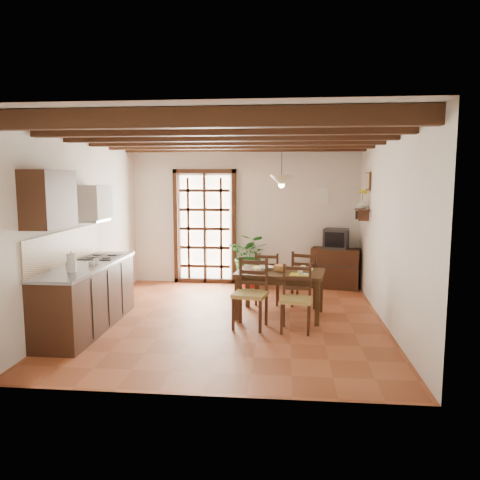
# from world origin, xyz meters

# --- Properties ---
(ground_plane) EXTENTS (5.00, 5.00, 0.00)m
(ground_plane) POSITION_xyz_m (0.00, 0.00, 0.00)
(ground_plane) COLOR brown
(room_shell) EXTENTS (4.52, 5.02, 2.81)m
(room_shell) POSITION_xyz_m (0.00, 0.00, 1.82)
(room_shell) COLOR silver
(room_shell) RESTS_ON ground_plane
(ceiling_beams) EXTENTS (4.50, 4.34, 0.20)m
(ceiling_beams) POSITION_xyz_m (0.00, 0.00, 2.69)
(ceiling_beams) COLOR black
(ceiling_beams) RESTS_ON room_shell
(french_door) EXTENTS (1.26, 0.11, 2.32)m
(french_door) POSITION_xyz_m (-0.80, 2.45, 1.18)
(french_door) COLOR white
(french_door) RESTS_ON ground_plane
(kitchen_counter) EXTENTS (0.64, 2.25, 1.38)m
(kitchen_counter) POSITION_xyz_m (-1.96, -0.60, 0.47)
(kitchen_counter) COLOR black
(kitchen_counter) RESTS_ON ground_plane
(upper_cabinet) EXTENTS (0.35, 0.80, 0.70)m
(upper_cabinet) POSITION_xyz_m (-2.08, -1.30, 1.85)
(upper_cabinet) COLOR black
(upper_cabinet) RESTS_ON room_shell
(range_hood) EXTENTS (0.38, 0.60, 0.54)m
(range_hood) POSITION_xyz_m (-2.05, -0.05, 1.73)
(range_hood) COLOR white
(range_hood) RESTS_ON room_shell
(counter_items) EXTENTS (0.50, 1.43, 0.25)m
(counter_items) POSITION_xyz_m (-1.95, -0.51, 0.96)
(counter_items) COLOR black
(counter_items) RESTS_ON kitchen_counter
(dining_table) EXTENTS (1.40, 1.01, 0.70)m
(dining_table) POSITION_xyz_m (0.73, 0.25, 0.61)
(dining_table) COLOR #362211
(dining_table) RESTS_ON ground_plane
(chair_near_left) EXTENTS (0.52, 0.51, 0.97)m
(chair_near_left) POSITION_xyz_m (0.32, -0.35, 0.31)
(chair_near_left) COLOR #A08844
(chair_near_left) RESTS_ON ground_plane
(chair_near_right) EXTENTS (0.45, 0.43, 0.91)m
(chair_near_right) POSITION_xyz_m (0.96, -0.44, 0.28)
(chair_near_right) COLOR #A08844
(chair_near_right) RESTS_ON ground_plane
(chair_far_left) EXTENTS (0.42, 0.40, 0.88)m
(chair_far_left) POSITION_xyz_m (0.51, 0.95, 0.28)
(chair_far_left) COLOR #A08844
(chair_far_left) RESTS_ON ground_plane
(chair_far_right) EXTENTS (0.52, 0.51, 0.93)m
(chair_far_right) POSITION_xyz_m (1.14, 0.86, 0.29)
(chair_far_right) COLOR #A08844
(chair_far_right) RESTS_ON ground_plane
(table_setting) EXTENTS (0.94, 0.63, 0.09)m
(table_setting) POSITION_xyz_m (0.73, 0.25, 0.68)
(table_setting) COLOR gold
(table_setting) RESTS_ON dining_table
(table_bowl) EXTENTS (0.28, 0.28, 0.05)m
(table_bowl) POSITION_xyz_m (0.51, 0.33, 0.73)
(table_bowl) COLOR white
(table_bowl) RESTS_ON dining_table
(sideboard) EXTENTS (0.97, 0.60, 0.77)m
(sideboard) POSITION_xyz_m (1.77, 2.23, 0.38)
(sideboard) COLOR black
(sideboard) RESTS_ON ground_plane
(crt_tv) EXTENTS (0.53, 0.50, 0.38)m
(crt_tv) POSITION_xyz_m (1.77, 2.22, 0.96)
(crt_tv) COLOR black
(crt_tv) RESTS_ON sideboard
(fuse_box) EXTENTS (0.25, 0.03, 0.32)m
(fuse_box) POSITION_xyz_m (1.50, 2.48, 1.75)
(fuse_box) COLOR white
(fuse_box) RESTS_ON room_shell
(plant_pot) EXTENTS (0.35, 0.35, 0.21)m
(plant_pot) POSITION_xyz_m (0.12, 2.19, 0.11)
(plant_pot) COLOR maroon
(plant_pot) RESTS_ON ground_plane
(potted_plant) EXTENTS (2.34, 2.13, 2.24)m
(potted_plant) POSITION_xyz_m (0.12, 2.19, 0.57)
(potted_plant) COLOR #144C19
(potted_plant) RESTS_ON ground_plane
(wall_shelf) EXTENTS (0.20, 0.42, 0.20)m
(wall_shelf) POSITION_xyz_m (2.14, 1.60, 1.51)
(wall_shelf) COLOR black
(wall_shelf) RESTS_ON room_shell
(shelf_vase) EXTENTS (0.15, 0.15, 0.15)m
(shelf_vase) POSITION_xyz_m (2.14, 1.60, 1.65)
(shelf_vase) COLOR #B2BFB2
(shelf_vase) RESTS_ON wall_shelf
(shelf_flowers) EXTENTS (0.14, 0.14, 0.36)m
(shelf_flowers) POSITION_xyz_m (2.14, 1.60, 1.86)
(shelf_flowers) COLOR gold
(shelf_flowers) RESTS_ON shelf_vase
(framed_picture) EXTENTS (0.03, 0.32, 0.32)m
(framed_picture) POSITION_xyz_m (2.22, 1.60, 2.05)
(framed_picture) COLOR brown
(framed_picture) RESTS_ON room_shell
(pendant_lamp) EXTENTS (0.36, 0.36, 0.84)m
(pendant_lamp) POSITION_xyz_m (0.73, 0.35, 2.08)
(pendant_lamp) COLOR black
(pendant_lamp) RESTS_ON room_shell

